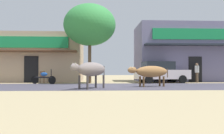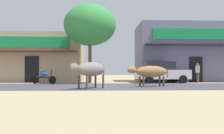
% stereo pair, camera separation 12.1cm
% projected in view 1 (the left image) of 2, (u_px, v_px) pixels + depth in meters
% --- Properties ---
extents(ground, '(80.00, 80.00, 0.00)m').
position_uv_depth(ground, '(109.00, 86.00, 14.05)').
color(ground, tan).
extents(asphalt_road, '(72.00, 6.30, 0.00)m').
position_uv_depth(asphalt_road, '(109.00, 86.00, 14.05)').
color(asphalt_road, '#413E4B').
rests_on(asphalt_road, ground).
extents(storefront_left_cafe, '(8.82, 5.43, 4.11)m').
position_uv_depth(storefront_left_cafe, '(32.00, 58.00, 20.94)').
color(storefront_left_cafe, tan).
rests_on(storefront_left_cafe, ground).
extents(storefront_right_club, '(8.54, 5.43, 5.07)m').
position_uv_depth(storefront_right_club, '(184.00, 53.00, 21.65)').
color(storefront_right_club, slate).
rests_on(storefront_right_club, ground).
extents(roadside_tree, '(3.89, 3.89, 5.93)m').
position_uv_depth(roadside_tree, '(90.00, 25.00, 17.69)').
color(roadside_tree, brown).
rests_on(roadside_tree, ground).
extents(parked_hatchback_car, '(4.18, 2.18, 1.64)m').
position_uv_depth(parked_hatchback_car, '(161.00, 72.00, 18.20)').
color(parked_hatchback_car, silver).
rests_on(parked_hatchback_car, ground).
extents(parked_motorcycle, '(1.87, 0.76, 1.03)m').
position_uv_depth(parked_motorcycle, '(44.00, 77.00, 16.64)').
color(parked_motorcycle, black).
rests_on(parked_motorcycle, ground).
extents(cow_near_brown, '(1.97, 2.37, 1.36)m').
position_uv_depth(cow_near_brown, '(91.00, 69.00, 12.14)').
color(cow_near_brown, slate).
rests_on(cow_near_brown, ground).
extents(cow_far_dark, '(2.58, 1.23, 1.21)m').
position_uv_depth(cow_far_dark, '(151.00, 72.00, 13.74)').
color(cow_far_dark, '#996A3C').
rests_on(cow_far_dark, ground).
extents(pedestrian_by_shop, '(0.43, 0.61, 1.56)m').
position_uv_depth(pedestrian_by_shop, '(197.00, 71.00, 18.83)').
color(pedestrian_by_shop, brown).
rests_on(pedestrian_by_shop, ground).
extents(cafe_chair_near_tree, '(0.58, 0.58, 0.92)m').
position_uv_depth(cafe_chair_near_tree, '(43.00, 76.00, 17.78)').
color(cafe_chair_near_tree, brown).
rests_on(cafe_chair_near_tree, ground).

